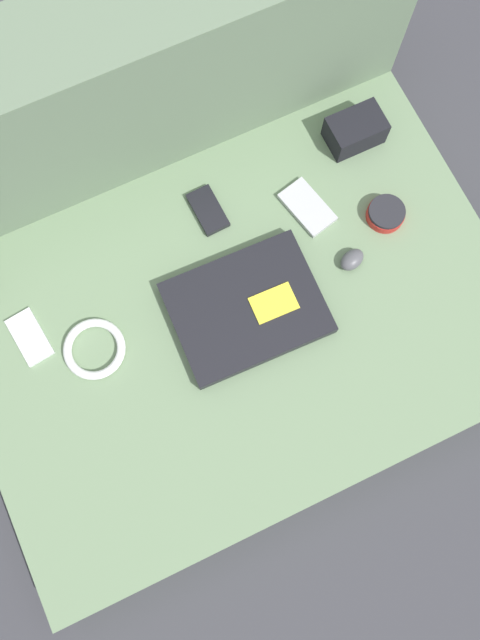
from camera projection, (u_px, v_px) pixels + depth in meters
ground_plane at (240, 334)px, 1.40m from camera, size 8.00×8.00×0.00m
couch_seat at (240, 329)px, 1.34m from camera, size 1.13×0.78×0.12m
couch_backrest at (138, 97)px, 1.27m from camera, size 1.13×0.20×0.49m
laptop at (247, 308)px, 1.28m from camera, size 0.31×0.24×0.03m
computer_mouse at (352, 260)px, 1.30m from camera, size 0.07×0.05×0.03m
speaker_puck at (386, 214)px, 1.33m from camera, size 0.08×0.08×0.03m
phone_silver at (307, 207)px, 1.34m from camera, size 0.09×0.13×0.01m
phone_black at (30, 337)px, 1.28m from camera, size 0.07×0.12×0.01m
phone_small at (208, 210)px, 1.34m from camera, size 0.06×0.11×0.01m
camera_pouch at (355, 130)px, 1.35m from camera, size 0.12×0.08×0.06m
cable_coil at (94, 349)px, 1.27m from camera, size 0.13×0.13×0.02m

